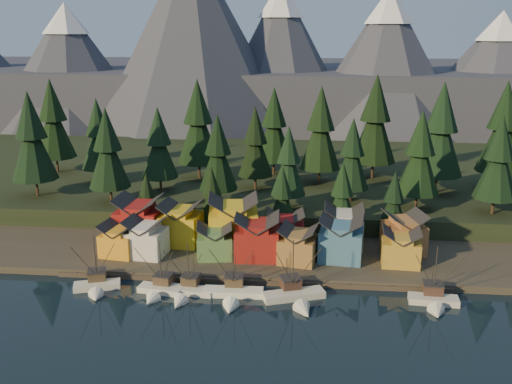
# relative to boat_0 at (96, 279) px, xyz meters

# --- Properties ---
(ground) EXTENTS (500.00, 500.00, 0.00)m
(ground) POSITION_rel_boat_0_xyz_m (29.68, -9.15, -2.39)
(ground) COLOR black
(ground) RESTS_ON ground
(shore_strip) EXTENTS (400.00, 50.00, 1.50)m
(shore_strip) POSITION_rel_boat_0_xyz_m (29.68, 30.85, -1.64)
(shore_strip) COLOR #363227
(shore_strip) RESTS_ON ground
(hillside) EXTENTS (420.00, 100.00, 6.00)m
(hillside) POSITION_rel_boat_0_xyz_m (29.68, 80.85, 0.61)
(hillside) COLOR black
(hillside) RESTS_ON ground
(dock) EXTENTS (80.00, 4.00, 1.00)m
(dock) POSITION_rel_boat_0_xyz_m (29.68, 7.35, -1.89)
(dock) COLOR #4E4337
(dock) RESTS_ON ground
(mountain_ridge) EXTENTS (560.00, 190.00, 90.00)m
(mountain_ridge) POSITION_rel_boat_0_xyz_m (25.48, 204.44, 23.67)
(mountain_ridge) COLOR #494D5F
(mountain_ridge) RESTS_ON ground
(boat_0) EXTENTS (9.72, 10.34, 11.91)m
(boat_0) POSITION_rel_boat_0_xyz_m (0.00, 0.00, 0.00)
(boat_0) COLOR beige
(boat_0) RESTS_ON ground
(boat_1) EXTENTS (9.30, 9.92, 11.69)m
(boat_1) POSITION_rel_boat_0_xyz_m (12.52, -0.43, -0.03)
(boat_1) COLOR silver
(boat_1) RESTS_ON ground
(boat_2) EXTENTS (10.62, 11.36, 11.31)m
(boat_2) POSITION_rel_boat_0_xyz_m (17.92, -0.53, -0.31)
(boat_2) COLOR beige
(boat_2) RESTS_ON ground
(boat_3) EXTENTS (11.87, 12.88, 12.25)m
(boat_3) POSITION_rel_boat_0_xyz_m (27.04, -0.70, -0.19)
(boat_3) COLOR white
(boat_3) RESTS_ON ground
(boat_4) EXTENTS (12.58, 13.00, 12.89)m
(boat_4) POSITION_rel_boat_0_xyz_m (39.11, -0.78, -0.05)
(boat_4) COLOR beige
(boat_4) RESTS_ON ground
(boat_6) EXTENTS (9.53, 10.28, 12.38)m
(boat_6) POSITION_rel_boat_0_xyz_m (64.74, 0.11, 0.12)
(boat_6) COLOR beige
(boat_6) RESTS_ON ground
(house_front_0) EXTENTS (8.25, 7.90, 7.34)m
(house_front_0) POSITION_rel_boat_0_xyz_m (-0.18, 14.74, 2.97)
(house_front_0) COLOR orange
(house_front_0) RESTS_ON shore_strip
(house_front_1) EXTENTS (9.09, 8.80, 8.48)m
(house_front_1) POSITION_rel_boat_0_xyz_m (5.76, 15.12, 3.57)
(house_front_1) COLOR silver
(house_front_1) RESTS_ON shore_strip
(house_front_2) EXTENTS (8.62, 8.67, 7.37)m
(house_front_2) POSITION_rel_boat_0_xyz_m (20.82, 15.88, 2.99)
(house_front_2) COLOR #517B43
(house_front_2) RESTS_ON shore_strip
(house_front_3) EXTENTS (9.87, 9.44, 9.61)m
(house_front_3) POSITION_rel_boat_0_xyz_m (30.05, 16.54, 4.16)
(house_front_3) COLOR maroon
(house_front_3) RESTS_ON shore_strip
(house_front_4) EXTENTS (8.96, 9.45, 7.80)m
(house_front_4) POSITION_rel_boat_0_xyz_m (38.96, 15.07, 3.21)
(house_front_4) COLOR olive
(house_front_4) RESTS_ON shore_strip
(house_front_5) EXTENTS (10.02, 9.30, 9.52)m
(house_front_5) POSITION_rel_boat_0_xyz_m (48.07, 16.99, 4.11)
(house_front_5) COLOR #386686
(house_front_5) RESTS_ON shore_strip
(house_front_6) EXTENTS (8.21, 7.81, 7.76)m
(house_front_6) POSITION_rel_boat_0_xyz_m (60.54, 15.67, 3.19)
(house_front_6) COLOR #B18A2D
(house_front_6) RESTS_ON shore_strip
(house_back_0) EXTENTS (10.38, 9.99, 10.91)m
(house_back_0) POSITION_rel_boat_0_xyz_m (1.83, 23.35, 4.84)
(house_back_0) COLOR maroon
(house_back_0) RESTS_ON shore_strip
(house_back_1) EXTENTS (9.59, 9.69, 9.92)m
(house_back_1) POSITION_rel_boat_0_xyz_m (11.74, 22.99, 4.32)
(house_back_1) COLOR gold
(house_back_1) RESTS_ON shore_strip
(house_back_2) EXTENTS (12.28, 11.52, 11.63)m
(house_back_2) POSITION_rel_boat_0_xyz_m (23.92, 23.14, 5.22)
(house_back_2) COLOR gold
(house_back_2) RESTS_ON shore_strip
(house_back_3) EXTENTS (8.87, 8.05, 8.36)m
(house_back_3) POSITION_rel_boat_0_xyz_m (35.87, 23.44, 3.51)
(house_back_3) COLOR maroon
(house_back_3) RESTS_ON shore_strip
(house_back_4) EXTENTS (9.09, 8.75, 9.56)m
(house_back_4) POSITION_rel_boat_0_xyz_m (48.99, 25.03, 4.13)
(house_back_4) COLOR beige
(house_back_4) RESTS_ON shore_strip
(house_back_5) EXTENTS (9.96, 10.03, 9.27)m
(house_back_5) POSITION_rel_boat_0_xyz_m (62.06, 22.29, 3.98)
(house_back_5) COLOR #986336
(house_back_5) RESTS_ON shore_strip
(tree_hill_0) EXTENTS (12.13, 12.13, 28.27)m
(tree_hill_0) POSITION_rel_boat_0_xyz_m (-32.32, 42.85, 19.07)
(tree_hill_0) COLOR #332319
(tree_hill_0) RESTS_ON hillside
(tree_hill_1) EXTENTS (10.57, 10.57, 24.61)m
(tree_hill_1) POSITION_rel_boat_0_xyz_m (-20.32, 58.85, 17.07)
(tree_hill_1) COLOR #332319
(tree_hill_1) RESTS_ON hillside
(tree_hill_2) EXTENTS (10.64, 10.64, 24.80)m
(tree_hill_2) POSITION_rel_boat_0_xyz_m (-10.32, 38.85, 17.17)
(tree_hill_2) COLOR #332319
(tree_hill_2) RESTS_ON hillside
(tree_hill_3) EXTENTS (10.09, 10.09, 23.50)m
(tree_hill_3) POSITION_rel_boat_0_xyz_m (-0.32, 50.85, 16.46)
(tree_hill_3) COLOR #332319
(tree_hill_3) RESTS_ON hillside
(tree_hill_4) EXTENTS (12.79, 12.79, 29.78)m
(tree_hill_4) POSITION_rel_boat_0_xyz_m (7.68, 65.85, 19.90)
(tree_hill_4) COLOR #332319
(tree_hill_4) RESTS_ON hillside
(tree_hill_5) EXTENTS (9.99, 9.99, 23.27)m
(tree_hill_5) POSITION_rel_boat_0_xyz_m (17.68, 40.85, 16.33)
(tree_hill_5) COLOR #332319
(tree_hill_5) RESTS_ON hillside
(tree_hill_6) EXTENTS (9.99, 9.99, 23.26)m
(tree_hill_6) POSITION_rel_boat_0_xyz_m (25.68, 55.85, 16.33)
(tree_hill_6) COLOR #332319
(tree_hill_6) RESTS_ON hillside
(tree_hill_7) EXTENTS (8.97, 8.97, 20.90)m
(tree_hill_7) POSITION_rel_boat_0_xyz_m (35.68, 38.85, 15.04)
(tree_hill_7) COLOR #332319
(tree_hill_7) RESTS_ON hillside
(tree_hill_8) EXTENTS (12.20, 12.20, 28.41)m
(tree_hill_8) POSITION_rel_boat_0_xyz_m (43.68, 62.85, 19.15)
(tree_hill_8) COLOR #332319
(tree_hill_8) RESTS_ON hillside
(tree_hill_9) EXTENTS (9.48, 9.48, 22.10)m
(tree_hill_9) POSITION_rel_boat_0_xyz_m (51.68, 45.85, 15.69)
(tree_hill_9) COLOR #332319
(tree_hill_9) RESTS_ON hillside
(tree_hill_10) EXTENTS (13.41, 13.41, 31.24)m
(tree_hill_10) POSITION_rel_boat_0_xyz_m (59.68, 70.85, 20.69)
(tree_hill_10) COLOR #332319
(tree_hill_10) RESTS_ON hillside
(tree_hill_11) EXTENTS (10.73, 10.73, 25.00)m
(tree_hill_11) POSITION_rel_boat_0_xyz_m (67.68, 40.85, 17.28)
(tree_hill_11) COLOR #332319
(tree_hill_11) RESTS_ON hillside
(tree_hill_12) EXTENTS (13.05, 13.05, 30.41)m
(tree_hill_12) POSITION_rel_boat_0_xyz_m (75.68, 56.85, 20.24)
(tree_hill_12) COLOR #332319
(tree_hill_12) RESTS_ON hillside
(tree_hill_13) EXTENTS (10.40, 10.40, 24.22)m
(tree_hill_13) POSITION_rel_boat_0_xyz_m (85.68, 38.85, 16.85)
(tree_hill_13) COLOR #332319
(tree_hill_13) RESTS_ON hillside
(tree_hill_14) EXTENTS (13.01, 13.01, 30.32)m
(tree_hill_14) POSITION_rel_boat_0_xyz_m (93.68, 62.85, 20.19)
(tree_hill_14) COLOR #332319
(tree_hill_14) RESTS_ON hillside
(tree_hill_15) EXTENTS (11.54, 11.54, 26.88)m
(tree_hill_15) POSITION_rel_boat_0_xyz_m (29.68, 72.85, 18.31)
(tree_hill_15) COLOR #332319
(tree_hill_15) RESTS_ON hillside
(tree_hill_16) EXTENTS (12.55, 12.55, 29.23)m
(tree_hill_16) POSITION_rel_boat_0_xyz_m (-38.32, 68.85, 19.60)
(tree_hill_16) COLOR #332319
(tree_hill_16) RESTS_ON hillside
(tree_shore_0) EXTENTS (6.36, 6.36, 14.81)m
(tree_shore_0) POSITION_rel_boat_0_xyz_m (1.68, 30.85, 7.20)
(tree_shore_0) COLOR #332319
(tree_shore_0) RESTS_ON shore_strip
(tree_shore_1) EXTENTS (7.16, 7.16, 16.68)m
(tree_shore_1) POSITION_rel_boat_0_xyz_m (17.68, 30.85, 8.22)
(tree_shore_1) COLOR #332319
(tree_shore_1) RESTS_ON shore_strip
(tree_shore_2) EXTENTS (7.32, 7.32, 17.06)m
(tree_shore_2) POSITION_rel_boat_0_xyz_m (34.68, 30.85, 8.43)
(tree_shore_2) COLOR #332319
(tree_shore_2) RESTS_ON shore_strip
(tree_shore_3) EXTENTS (7.98, 7.98, 18.60)m
(tree_shore_3) POSITION_rel_boat_0_xyz_m (48.68, 30.85, 9.27)
(tree_shore_3) COLOR #332319
(tree_shore_3) RESTS_ON shore_strip
(tree_shore_4) EXTENTS (7.16, 7.16, 16.69)m
(tree_shore_4) POSITION_rel_boat_0_xyz_m (60.68, 30.85, 8.23)
(tree_shore_4) COLOR #332319
(tree_shore_4) RESTS_ON shore_strip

